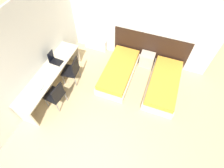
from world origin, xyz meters
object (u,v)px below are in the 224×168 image
at_px(bed_near_door, 163,84).
at_px(chair_near_laptop, 72,70).
at_px(chair_near_notebook, 56,95).
at_px(laptop, 55,60).
at_px(bed_near_window, 119,72).
at_px(nightstand, 147,60).

bearing_deg(bed_near_door, chair_near_laptop, -165.95).
bearing_deg(chair_near_notebook, laptop, 124.51).
distance_m(bed_near_window, chair_near_laptop, 1.47).
bearing_deg(laptop, bed_near_door, 16.46).
height_order(chair_near_notebook, laptop, laptop).
height_order(nightstand, chair_near_notebook, chair_near_notebook).
bearing_deg(bed_near_window, bed_near_door, 0.00).
xyz_separation_m(chair_near_laptop, laptop, (-0.48, -0.05, 0.31)).
xyz_separation_m(chair_near_laptop, chair_near_notebook, (0.00, -0.94, 0.00)).
height_order(nightstand, laptop, laptop).
bearing_deg(bed_near_window, chair_near_notebook, -128.06).
distance_m(chair_near_laptop, laptop, 0.57).
bearing_deg(laptop, nightstand, 35.38).
bearing_deg(chair_near_laptop, nightstand, 28.85).
xyz_separation_m(nightstand, chair_near_laptop, (-1.98, -1.47, 0.28)).
xyz_separation_m(bed_near_door, laptop, (-3.18, -0.73, 0.62)).
bearing_deg(bed_near_window, laptop, -157.37).
height_order(bed_near_door, chair_near_notebook, chair_near_notebook).
distance_m(chair_near_laptop, chair_near_notebook, 0.94).
distance_m(chair_near_notebook, laptop, 1.05).
bearing_deg(nightstand, chair_near_notebook, -129.41).
xyz_separation_m(bed_near_window, nightstand, (0.72, 0.80, 0.04)).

